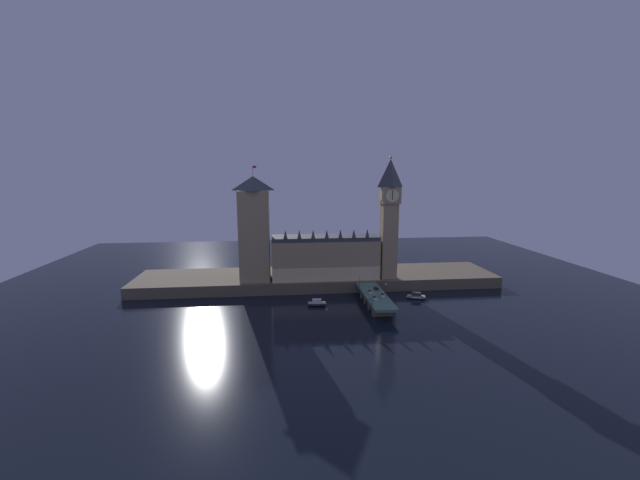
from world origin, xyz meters
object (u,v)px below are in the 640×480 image
object	(u,v)px
clock_tower	(389,215)
boat_upstream	(317,303)
car_southbound_trail	(376,288)
pedestrian_near_rail	(370,298)
pedestrian_mid_walk	(387,295)
victoria_tower	(254,229)
car_northbound_trail	(374,298)
boat_downstream	(416,296)
car_southbound_lead	(382,295)
street_lamp_mid	(386,288)
car_northbound_lead	(369,292)
street_lamp_far	(360,279)
street_lamp_near	(372,297)

from	to	relation	value
clock_tower	boat_upstream	world-z (taller)	clock_tower
car_southbound_trail	pedestrian_near_rail	xyz separation A→B (m)	(-7.55, -16.84, 0.17)
pedestrian_near_rail	pedestrian_mid_walk	size ratio (longest dim) A/B	0.90
victoria_tower	car_northbound_trail	bearing A→B (deg)	-34.66
car_northbound_trail	boat_upstream	size ratio (longest dim) A/B	0.40
boat_upstream	pedestrian_near_rail	bearing A→B (deg)	-23.77
pedestrian_near_rail	boat_downstream	world-z (taller)	pedestrian_near_rail
clock_tower	car_northbound_trail	bearing A→B (deg)	-114.37
victoria_tower	car_southbound_lead	bearing A→B (deg)	-30.27
street_lamp_mid	boat_downstream	xyz separation A→B (m)	(20.05, 9.36, -8.56)
car_southbound_trail	car_northbound_trail	bearing A→B (deg)	-107.21
street_lamp_mid	boat_downstream	distance (m)	23.72
car_northbound_lead	street_lamp_mid	world-z (taller)	street_lamp_mid
pedestrian_near_rail	boat_upstream	world-z (taller)	pedestrian_near_rail
boat_upstream	boat_downstream	size ratio (longest dim) A/B	0.92
car_northbound_trail	pedestrian_mid_walk	world-z (taller)	pedestrian_mid_walk
car_southbound_lead	boat_upstream	bearing A→B (deg)	168.11
car_northbound_trail	street_lamp_far	distance (m)	22.62
car_southbound_lead	pedestrian_near_rail	bearing A→B (deg)	-150.48
boat_downstream	street_lamp_far	bearing A→B (deg)	170.17
victoria_tower	boat_downstream	bearing A→B (deg)	-16.05
car_northbound_trail	street_lamp_near	xyz separation A→B (m)	(-2.92, -7.35, 3.24)
victoria_tower	boat_upstream	size ratio (longest dim) A/B	6.21
car_southbound_trail	boat_downstream	size ratio (longest dim) A/B	0.33
car_northbound_trail	pedestrian_near_rail	bearing A→B (deg)	-166.60
car_southbound_lead	car_southbound_trail	size ratio (longest dim) A/B	1.16
victoria_tower	boat_downstream	distance (m)	99.66
pedestrian_mid_walk	street_lamp_far	size ratio (longest dim) A/B	0.25
car_northbound_trail	pedestrian_near_rail	world-z (taller)	pedestrian_near_rail
car_southbound_trail	pedestrian_near_rail	world-z (taller)	pedestrian_near_rail
boat_upstream	boat_downstream	xyz separation A→B (m)	(56.03, 6.09, -0.02)
pedestrian_mid_walk	boat_downstream	bearing A→B (deg)	31.98
street_lamp_near	street_lamp_far	world-z (taller)	street_lamp_far
boat_downstream	car_southbound_trail	bearing A→B (deg)	-178.76
pedestrian_mid_walk	street_lamp_mid	size ratio (longest dim) A/B	0.31
street_lamp_near	boat_upstream	bearing A→B (deg)	144.40
car_southbound_lead	victoria_tower	bearing A→B (deg)	149.73
pedestrian_near_rail	street_lamp_near	xyz separation A→B (m)	(-0.40, -6.75, 3.04)
street_lamp_mid	clock_tower	bearing A→B (deg)	73.07
boat_upstream	car_southbound_trail	bearing A→B (deg)	9.61
victoria_tower	boat_downstream	world-z (taller)	victoria_tower
car_northbound_lead	street_lamp_near	xyz separation A→B (m)	(-2.92, -18.19, 3.27)
clock_tower	car_southbound_trail	xyz separation A→B (m)	(-12.36, -22.16, -37.73)
victoria_tower	pedestrian_mid_walk	world-z (taller)	victoria_tower
pedestrian_near_rail	street_lamp_far	xyz separation A→B (m)	(-0.40, 22.69, 3.67)
clock_tower	boat_upstream	xyz separation A→B (m)	(-45.43, -27.76, -43.25)
clock_tower	victoria_tower	bearing A→B (deg)	177.05
car_northbound_lead	pedestrian_mid_walk	xyz separation A→B (m)	(7.55, -6.87, 0.34)
car_northbound_trail	street_lamp_near	distance (m)	8.55
car_southbound_lead	street_lamp_near	xyz separation A→B (m)	(-7.95, -11.02, 3.16)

